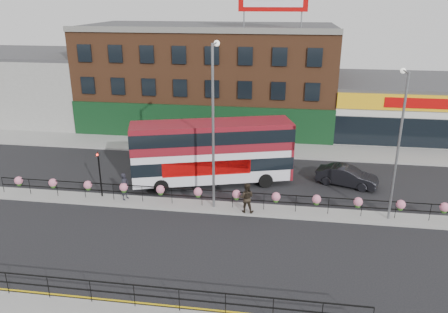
# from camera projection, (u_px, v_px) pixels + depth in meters

# --- Properties ---
(ground) EXTENTS (120.00, 120.00, 0.00)m
(ground) POSITION_uv_depth(u_px,v_px,m) (217.00, 208.00, 28.26)
(ground) COLOR black
(ground) RESTS_ON ground
(north_pavement) EXTENTS (60.00, 4.00, 0.15)m
(north_pavement) POSITION_uv_depth(u_px,v_px,m) (239.00, 148.00, 39.39)
(north_pavement) COLOR gray
(north_pavement) RESTS_ON ground
(median) EXTENTS (60.00, 1.60, 0.15)m
(median) POSITION_uv_depth(u_px,v_px,m) (217.00, 207.00, 28.24)
(median) COLOR gray
(median) RESTS_ON ground
(yellow_line_inner) EXTENTS (60.00, 0.10, 0.01)m
(yellow_line_inner) POSITION_uv_depth(u_px,v_px,m) (182.00, 307.00, 19.25)
(yellow_line_inner) COLOR gold
(yellow_line_inner) RESTS_ON ground
(yellow_line_outer) EXTENTS (60.00, 0.10, 0.01)m
(yellow_line_outer) POSITION_uv_depth(u_px,v_px,m) (181.00, 310.00, 19.08)
(yellow_line_outer) COLOR gold
(yellow_line_outer) RESTS_ON ground
(brick_building) EXTENTS (25.00, 12.21, 10.30)m
(brick_building) POSITION_uv_depth(u_px,v_px,m) (210.00, 76.00, 45.60)
(brick_building) COLOR brown
(brick_building) RESTS_ON ground
(supermarket) EXTENTS (15.00, 12.25, 5.30)m
(supermarket) POSITION_uv_depth(u_px,v_px,m) (407.00, 106.00, 43.65)
(supermarket) COLOR silver
(supermarket) RESTS_ON ground
(warehouse_west) EXTENTS (15.50, 12.00, 7.30)m
(warehouse_west) POSITION_uv_depth(u_px,v_px,m) (33.00, 85.00, 48.93)
(warehouse_west) COLOR gray
(warehouse_west) RESTS_ON ground
(median_railing) EXTENTS (30.04, 0.56, 1.23)m
(median_railing) POSITION_uv_depth(u_px,v_px,m) (217.00, 194.00, 27.90)
(median_railing) COLOR black
(median_railing) RESTS_ON median
(south_railing) EXTENTS (20.04, 0.05, 1.12)m
(south_railing) POSITION_uv_depth(u_px,v_px,m) (134.00, 290.00, 18.82)
(south_railing) COLOR black
(south_railing) RESTS_ON south_pavement
(double_decker_bus) EXTENTS (11.71, 5.85, 4.62)m
(double_decker_bus) POSITION_uv_depth(u_px,v_px,m) (213.00, 147.00, 31.14)
(double_decker_bus) COLOR silver
(double_decker_bus) RESTS_ON ground
(car) EXTENTS (4.07, 5.22, 1.42)m
(car) POSITION_uv_depth(u_px,v_px,m) (347.00, 176.00, 31.50)
(car) COLOR black
(car) RESTS_ON ground
(pedestrian_a) EXTENTS (0.95, 0.85, 1.86)m
(pedestrian_a) POSITION_uv_depth(u_px,v_px,m) (125.00, 186.00, 28.92)
(pedestrian_a) COLOR black
(pedestrian_a) RESTS_ON median
(pedestrian_b) EXTENTS (1.01, 0.81, 1.95)m
(pedestrian_b) POSITION_uv_depth(u_px,v_px,m) (246.00, 198.00, 27.18)
(pedestrian_b) COLOR black
(pedestrian_b) RESTS_ON median
(lamp_column_west) EXTENTS (0.37, 1.81, 10.31)m
(lamp_column_west) POSITION_uv_depth(u_px,v_px,m) (214.00, 114.00, 26.32)
(lamp_column_west) COLOR slate
(lamp_column_west) RESTS_ON median
(lamp_column_east) EXTENTS (0.32, 1.57, 8.93)m
(lamp_column_east) POSITION_uv_depth(u_px,v_px,m) (399.00, 134.00, 25.09)
(lamp_column_east) COLOR slate
(lamp_column_east) RESTS_ON median
(traffic_light_median) EXTENTS (0.15, 0.28, 3.65)m
(traffic_light_median) POSITION_uv_depth(u_px,v_px,m) (99.00, 164.00, 28.88)
(traffic_light_median) COLOR black
(traffic_light_median) RESTS_ON median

